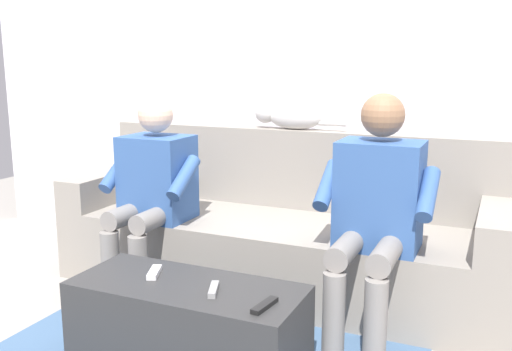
% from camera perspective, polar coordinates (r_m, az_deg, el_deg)
% --- Properties ---
extents(ground_plane, '(8.00, 8.00, 0.00)m').
position_cam_1_polar(ground_plane, '(2.80, -3.34, -16.05)').
color(ground_plane, gray).
extents(back_wall, '(5.12, 0.06, 2.79)m').
position_cam_1_polar(back_wall, '(3.58, 5.40, 13.01)').
color(back_wall, silver).
rests_on(back_wall, ground).
extents(couch, '(2.54, 0.81, 0.89)m').
position_cam_1_polar(couch, '(3.30, 2.48, -6.09)').
color(couch, gray).
rests_on(couch, ground).
extents(coffee_table, '(0.98, 0.41, 0.39)m').
position_cam_1_polar(coffee_table, '(2.46, -6.93, -15.08)').
color(coffee_table, '#2D2D2D').
rests_on(coffee_table, ground).
extents(person_left_seated, '(0.54, 0.61, 1.15)m').
position_cam_1_polar(person_left_seated, '(2.68, 12.10, -2.84)').
color(person_left_seated, '#335693').
rests_on(person_left_seated, ground).
extents(person_right_seated, '(0.52, 0.53, 1.10)m').
position_cam_1_polar(person_right_seated, '(3.20, -10.49, -0.90)').
color(person_right_seated, '#335693').
rests_on(person_right_seated, ground).
extents(cat_on_backrest, '(0.58, 0.13, 0.17)m').
position_cam_1_polar(cat_on_backrest, '(3.44, 3.28, 6.08)').
color(cat_on_backrest, silver).
rests_on(cat_on_backrest, couch).
extents(remote_white, '(0.09, 0.14, 0.02)m').
position_cam_1_polar(remote_white, '(2.50, -10.28, -9.65)').
color(remote_white, white).
rests_on(remote_white, coffee_table).
extents(remote_gray, '(0.08, 0.14, 0.02)m').
position_cam_1_polar(remote_gray, '(2.29, -4.34, -11.47)').
color(remote_gray, gray).
rests_on(remote_gray, coffee_table).
extents(remote_black, '(0.05, 0.15, 0.02)m').
position_cam_1_polar(remote_black, '(2.15, 0.88, -13.05)').
color(remote_black, black).
rests_on(remote_black, coffee_table).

